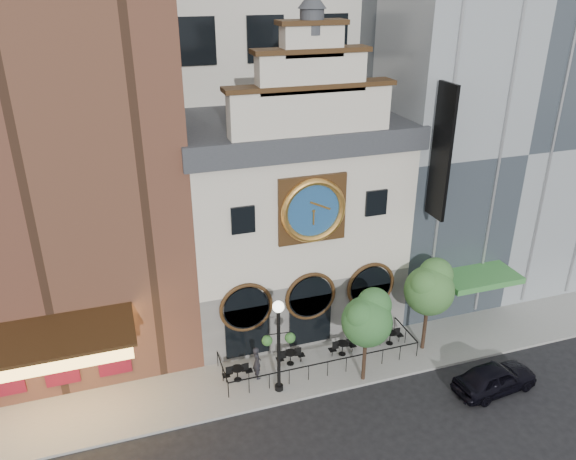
% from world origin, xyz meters
% --- Properties ---
extents(ground, '(120.00, 120.00, 0.00)m').
position_xyz_m(ground, '(0.00, 0.00, 0.00)').
color(ground, black).
rests_on(ground, ground).
extents(sidewalk, '(44.00, 5.00, 0.15)m').
position_xyz_m(sidewalk, '(0.00, 2.50, 0.07)').
color(sidewalk, gray).
rests_on(sidewalk, ground).
extents(clock_building, '(12.60, 8.78, 18.65)m').
position_xyz_m(clock_building, '(0.00, 7.82, 6.69)').
color(clock_building, '#605E5B').
rests_on(clock_building, ground).
extents(theater_building, '(14.00, 15.60, 25.00)m').
position_xyz_m(theater_building, '(-13.00, 9.96, 12.60)').
color(theater_building, brown).
rests_on(theater_building, ground).
extents(retail_building, '(14.00, 14.40, 20.00)m').
position_xyz_m(retail_building, '(12.99, 9.99, 10.14)').
color(retail_building, gray).
rests_on(retail_building, ground).
extents(cafe_railing, '(10.60, 2.60, 0.90)m').
position_xyz_m(cafe_railing, '(0.00, 2.50, 0.60)').
color(cafe_railing, black).
rests_on(cafe_railing, sidewalk).
extents(bistro_0, '(1.58, 0.68, 0.90)m').
position_xyz_m(bistro_0, '(-4.56, 2.35, 0.61)').
color(bistro_0, black).
rests_on(bistro_0, sidewalk).
extents(bistro_1, '(1.58, 0.68, 0.90)m').
position_xyz_m(bistro_1, '(-1.53, 2.75, 0.61)').
color(bistro_1, black).
rests_on(bistro_1, sidewalk).
extents(bistro_2, '(1.58, 0.68, 0.90)m').
position_xyz_m(bistro_2, '(1.46, 2.64, 0.61)').
color(bistro_2, black).
rests_on(bistro_2, sidewalk).
extents(bistro_3, '(1.58, 0.68, 0.90)m').
position_xyz_m(bistro_3, '(4.43, 2.71, 0.61)').
color(bistro_3, black).
rests_on(bistro_3, sidewalk).
extents(car_right, '(4.64, 2.24, 1.53)m').
position_xyz_m(car_right, '(7.71, -2.31, 0.76)').
color(car_right, black).
rests_on(car_right, ground).
extents(pedestrian, '(0.48, 0.70, 1.85)m').
position_xyz_m(pedestrian, '(-3.53, 2.26, 1.08)').
color(pedestrian, black).
rests_on(pedestrian, sidewalk).
extents(lamppost, '(1.66, 0.67, 5.22)m').
position_xyz_m(lamppost, '(-2.74, 0.97, 3.38)').
color(lamppost, black).
rests_on(lamppost, sidewalk).
extents(tree_left, '(2.65, 2.56, 5.11)m').
position_xyz_m(tree_left, '(1.72, 0.43, 3.90)').
color(tree_left, '#382619').
rests_on(tree_left, sidewalk).
extents(tree_right, '(2.80, 2.70, 5.40)m').
position_xyz_m(tree_right, '(6.06, 1.81, 4.11)').
color(tree_right, '#382619').
rests_on(tree_right, sidewalk).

